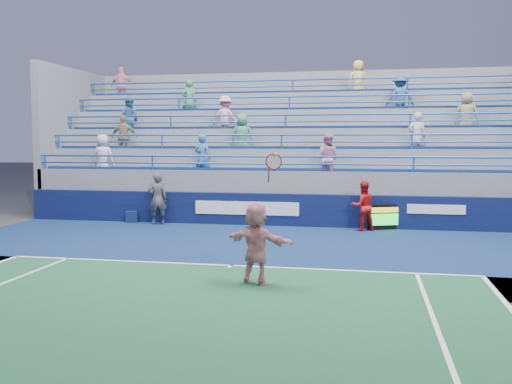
% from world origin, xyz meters
% --- Properties ---
extents(ground, '(120.00, 120.00, 0.00)m').
position_xyz_m(ground, '(0.00, 0.00, 0.00)').
color(ground, '#333538').
extents(sponsor_wall, '(18.00, 0.32, 1.10)m').
position_xyz_m(sponsor_wall, '(0.00, 6.50, 0.55)').
color(sponsor_wall, '#0A1138').
rests_on(sponsor_wall, ground).
extents(bleacher_stand, '(18.00, 5.60, 6.13)m').
position_xyz_m(bleacher_stand, '(-0.01, 10.27, 1.54)').
color(bleacher_stand, slate).
rests_on(bleacher_stand, ground).
extents(serve_speed_board, '(1.16, 0.56, 0.83)m').
position_xyz_m(serve_speed_board, '(3.61, 6.27, 0.42)').
color(serve_speed_board, black).
rests_on(serve_speed_board, ground).
extents(judge_chair, '(0.49, 0.50, 0.73)m').
position_xyz_m(judge_chair, '(-5.12, 6.30, 0.23)').
color(judge_chair, '#0D1D40').
rests_on(judge_chair, ground).
extents(tennis_player, '(1.59, 1.05, 2.64)m').
position_xyz_m(tennis_player, '(0.87, -1.48, 0.83)').
color(tennis_player, white).
rests_on(tennis_player, ground).
extents(line_judge, '(0.77, 0.65, 1.79)m').
position_xyz_m(line_judge, '(-4.06, 5.99, 0.89)').
color(line_judge, '#121833').
rests_on(line_judge, ground).
extents(ball_girl, '(0.94, 0.84, 1.59)m').
position_xyz_m(ball_girl, '(2.90, 5.93, 0.80)').
color(ball_girl, red).
rests_on(ball_girl, ground).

